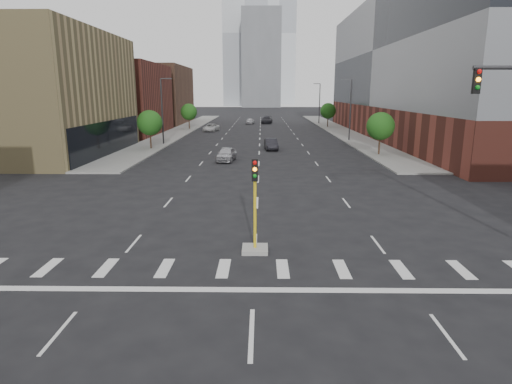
{
  "coord_description": "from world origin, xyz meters",
  "views": [
    {
      "loc": [
        0.3,
        -9.84,
        7.3
      ],
      "look_at": [
        0.03,
        10.51,
        2.5
      ],
      "focal_mm": 30.0,
      "sensor_mm": 36.0,
      "label": 1
    }
  ],
  "objects_px": {
    "car_near_left": "(226,154)",
    "car_far_left": "(211,128)",
    "car_mid_right": "(271,144)",
    "car_deep_right": "(267,120)",
    "car_distant": "(250,121)",
    "median_traffic_signal": "(255,232)"
  },
  "relations": [
    {
      "from": "car_near_left",
      "to": "car_mid_right",
      "type": "height_order",
      "value": "car_near_left"
    },
    {
      "from": "car_deep_right",
      "to": "car_distant",
      "type": "distance_m",
      "value": 4.24
    },
    {
      "from": "car_far_left",
      "to": "car_deep_right",
      "type": "height_order",
      "value": "car_deep_right"
    },
    {
      "from": "median_traffic_signal",
      "to": "car_near_left",
      "type": "bearing_deg",
      "value": 97.44
    },
    {
      "from": "car_near_left",
      "to": "car_distant",
      "type": "distance_m",
      "value": 53.58
    },
    {
      "from": "car_near_left",
      "to": "car_far_left",
      "type": "height_order",
      "value": "car_near_left"
    },
    {
      "from": "car_mid_right",
      "to": "car_distant",
      "type": "bearing_deg",
      "value": 90.07
    },
    {
      "from": "car_deep_right",
      "to": "median_traffic_signal",
      "type": "bearing_deg",
      "value": -84.49
    },
    {
      "from": "median_traffic_signal",
      "to": "car_near_left",
      "type": "distance_m",
      "value": 26.94
    },
    {
      "from": "median_traffic_signal",
      "to": "car_deep_right",
      "type": "xyz_separation_m",
      "value": [
        1.5,
        81.99,
        -0.16
      ]
    },
    {
      "from": "car_deep_right",
      "to": "car_distant",
      "type": "bearing_deg",
      "value": -149.82
    },
    {
      "from": "car_near_left",
      "to": "car_distant",
      "type": "relative_size",
      "value": 1.06
    },
    {
      "from": "car_far_left",
      "to": "car_distant",
      "type": "bearing_deg",
      "value": 78.4
    },
    {
      "from": "median_traffic_signal",
      "to": "car_distant",
      "type": "distance_m",
      "value": 80.32
    },
    {
      "from": "median_traffic_signal",
      "to": "car_far_left",
      "type": "relative_size",
      "value": 0.9
    },
    {
      "from": "car_mid_right",
      "to": "car_far_left",
      "type": "height_order",
      "value": "car_mid_right"
    },
    {
      "from": "car_near_left",
      "to": "car_distant",
      "type": "xyz_separation_m",
      "value": [
        1.1,
        53.57,
        -0.04
      ]
    },
    {
      "from": "car_far_left",
      "to": "car_near_left",
      "type": "bearing_deg",
      "value": -72.06
    },
    {
      "from": "car_mid_right",
      "to": "car_deep_right",
      "type": "height_order",
      "value": "car_deep_right"
    },
    {
      "from": "car_mid_right",
      "to": "car_far_left",
      "type": "bearing_deg",
      "value": 107.47
    },
    {
      "from": "median_traffic_signal",
      "to": "car_far_left",
      "type": "bearing_deg",
      "value": 98.45
    },
    {
      "from": "car_near_left",
      "to": "car_distant",
      "type": "height_order",
      "value": "car_near_left"
    }
  ]
}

